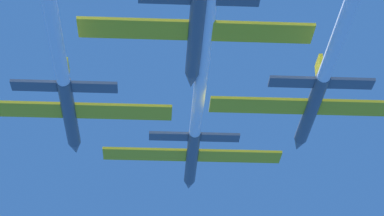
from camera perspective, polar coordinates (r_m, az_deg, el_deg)
name	(u,v)px	position (r m, az deg, el deg)	size (l,w,h in m)	color
jet_lead	(198,102)	(71.88, 0.46, 0.43)	(18.43, 47.14, 3.05)	#4C5660
jet_left_wing	(57,45)	(62.32, -9.73, 4.49)	(18.43, 45.49, 3.05)	#4C5660
jet_right_wing	(344,22)	(60.65, 10.92, 6.10)	(18.43, 51.42, 3.05)	#4C5660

